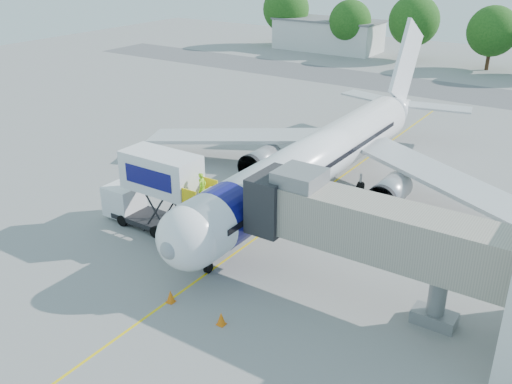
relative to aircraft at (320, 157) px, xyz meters
The scene contains 14 objects.
ground 5.07m from the aircraft, 90.00° to the right, with size 160.00×160.00×0.00m, color gray.
guidance_line 5.06m from the aircraft, 90.00° to the right, with size 0.15×70.00×0.01m, color yellow.
taxiway_strip 37.99m from the aircraft, 90.00° to the left, with size 120.00×10.00×0.01m, color #59595B.
aircraft is the anchor object (origin of this frame).
jet_bridge 13.77m from the aircraft, 54.30° to the right, with size 13.90×3.20×6.60m.
catering_hiloader 12.77m from the aircraft, 119.39° to the right, with size 8.50×2.44×5.50m.
ground_tug 20.42m from the aircraft, 80.32° to the right, with size 3.58×2.61×1.29m.
safety_cone_a 17.71m from the aircraft, 78.16° to the right, with size 0.46×0.46×0.73m.
safety_cone_b 17.28m from the aircraft, 89.46° to the right, with size 0.46×0.46×0.73m.
outbuilding_left 62.50m from the aircraft, 116.61° to the left, with size 18.40×8.40×5.30m.
tree_a 66.69m from the aircraft, 123.23° to the left, with size 8.24×8.24×10.50m.
tree_b 58.72m from the aircraft, 113.15° to the left, with size 6.98×6.98×8.90m.
tree_c 56.59m from the aircraft, 102.93° to the left, with size 7.92×7.92×10.10m.
tree_d 54.06m from the aircraft, 90.51° to the left, with size 7.27×7.27×9.27m.
Camera 1 is at (18.18, -31.70, 17.84)m, focal length 40.00 mm.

